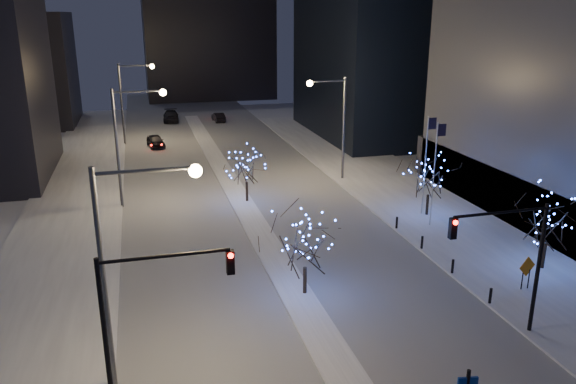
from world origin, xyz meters
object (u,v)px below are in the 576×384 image
object	(u,v)px
car_mid	(218,117)
holiday_tree_plaza_far	(430,176)
car_far	(171,116)
holiday_tree_median_far	(246,167)
construction_sign	(527,270)
street_lamp_w_near	(127,247)
traffic_signal_west	(144,307)
street_lamp_east	(335,115)
traffic_signal_east	(514,250)
car_near	(156,141)
street_lamp_w_mid	(129,131)
street_lamp_w_far	(129,92)
holiday_tree_median_near	(305,242)
holiday_tree_plaza_near	(549,220)

from	to	relation	value
car_mid	holiday_tree_plaza_far	xyz separation A→B (m)	(10.21, -46.48, 2.73)
car_far	holiday_tree_median_far	xyz separation A→B (m)	(3.82, -41.10, 2.36)
holiday_tree_plaza_far	construction_sign	world-z (taller)	holiday_tree_plaza_far
street_lamp_w_near	traffic_signal_west	bearing A→B (deg)	-76.04
street_lamp_east	holiday_tree_median_far	size ratio (longest dim) A/B	2.17
traffic_signal_east	car_far	world-z (taller)	traffic_signal_east
car_near	car_far	bearing A→B (deg)	71.58
car_far	holiday_tree_plaza_far	xyz separation A→B (m)	(17.23, -48.33, 2.60)
street_lamp_w_mid	traffic_signal_east	size ratio (longest dim) A/B	1.43
street_lamp_w_mid	traffic_signal_east	bearing A→B (deg)	-55.49
street_lamp_w_mid	street_lamp_w_far	bearing A→B (deg)	90.00
traffic_signal_east	car_near	xyz separation A→B (m)	(-15.22, 48.46, -4.02)
traffic_signal_west	car_near	bearing A→B (deg)	87.50
holiday_tree_median_near	holiday_tree_plaza_far	bearing A→B (deg)	37.57
street_lamp_east	traffic_signal_west	xyz separation A→B (m)	(-18.52, -30.00, -1.69)
traffic_signal_west	holiday_tree_plaza_far	size ratio (longest dim) A/B	1.35
street_lamp_w_mid	holiday_tree_plaza_near	bearing A→B (deg)	-38.27
car_mid	car_far	size ratio (longest dim) A/B	0.74
construction_sign	holiday_tree_plaza_far	bearing A→B (deg)	75.56
street_lamp_w_mid	street_lamp_w_far	xyz separation A→B (m)	(0.00, 25.00, 0.00)
street_lamp_w_near	holiday_tree_plaza_near	size ratio (longest dim) A/B	1.85
street_lamp_w_far	car_mid	size ratio (longest dim) A/B	2.43
street_lamp_w_near	holiday_tree_plaza_far	bearing A→B (deg)	35.33
street_lamp_w_far	construction_sign	xyz separation A→B (m)	(22.13, -47.02, -5.11)
traffic_signal_west	car_mid	distance (m)	65.94
street_lamp_east	holiday_tree_plaza_near	distance (m)	23.80
street_lamp_w_mid	street_lamp_east	xyz separation A→B (m)	(19.02, 3.00, -0.05)
street_lamp_w_far	holiday_tree_median_far	xyz separation A→B (m)	(9.44, -26.58, -3.33)
car_mid	car_far	world-z (taller)	car_far
street_lamp_w_mid	holiday_tree_median_far	world-z (taller)	street_lamp_w_mid
car_mid	car_near	bearing A→B (deg)	52.69
traffic_signal_west	holiday_tree_median_near	xyz separation A→B (m)	(8.94, 7.88, -1.44)
street_lamp_east	holiday_tree_plaza_near	world-z (taller)	street_lamp_east
street_lamp_east	car_near	xyz separation A→B (m)	(-16.37, 19.45, -5.71)
street_lamp_w_mid	traffic_signal_east	world-z (taller)	street_lamp_w_mid
traffic_signal_west	traffic_signal_east	world-z (taller)	same
street_lamp_w_mid	street_lamp_w_far	distance (m)	25.00
traffic_signal_west	holiday_tree_median_far	size ratio (longest dim) A/B	1.52
street_lamp_east	car_mid	world-z (taller)	street_lamp_east
holiday_tree_plaza_near	car_far	bearing A→B (deg)	108.19
holiday_tree_median_far	holiday_tree_plaza_near	xyz separation A→B (m)	(15.68, -18.23, 0.27)
street_lamp_w_near	holiday_tree_plaza_far	size ratio (longest dim) A/B	1.93
street_lamp_w_near	traffic_signal_west	distance (m)	2.70
street_lamp_east	car_far	bearing A→B (deg)	110.15
street_lamp_w_mid	car_mid	distance (m)	40.16
street_lamp_w_mid	holiday_tree_plaza_near	xyz separation A→B (m)	(25.11, -19.81, -3.07)
street_lamp_w_far	car_near	distance (m)	6.83
car_far	construction_sign	bearing A→B (deg)	-71.49
traffic_signal_east	holiday_tree_median_near	distance (m)	10.98
construction_sign	street_lamp_east	bearing A→B (deg)	85.76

